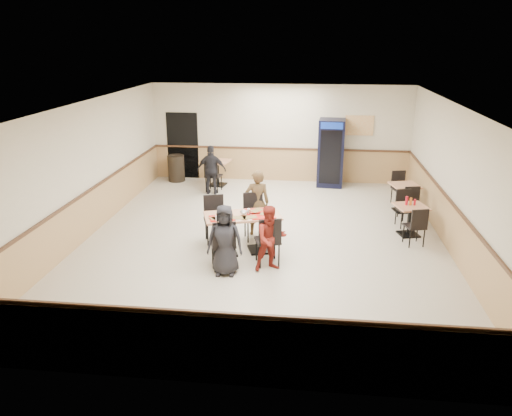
# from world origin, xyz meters

# --- Properties ---
(ground) EXTENTS (10.00, 10.00, 0.00)m
(ground) POSITION_xyz_m (0.00, 0.00, 0.00)
(ground) COLOR beige
(ground) RESTS_ON ground
(room_shell) EXTENTS (10.00, 10.00, 10.00)m
(room_shell) POSITION_xyz_m (1.78, 2.55, 0.58)
(room_shell) COLOR silver
(room_shell) RESTS_ON ground
(main_table) EXTENTS (1.72, 1.21, 0.83)m
(main_table) POSITION_xyz_m (-0.37, -0.73, 0.55)
(main_table) COLOR black
(main_table) RESTS_ON ground
(main_chairs) EXTENTS (1.87, 2.16, 1.06)m
(main_chairs) POSITION_xyz_m (-0.42, -0.74, 0.53)
(main_chairs) COLOR black
(main_chairs) RESTS_ON ground
(diner_woman_left) EXTENTS (0.70, 0.47, 1.38)m
(diner_woman_left) POSITION_xyz_m (-0.56, -1.78, 0.69)
(diner_woman_left) COLOR black
(diner_woman_left) RESTS_ON ground
(diner_woman_right) EXTENTS (0.79, 0.72, 1.31)m
(diner_woman_right) POSITION_xyz_m (0.29, -1.51, 0.65)
(diner_woman_right) COLOR maroon
(diner_woman_right) RESTS_ON ground
(diner_man_opposite) EXTENTS (0.61, 0.46, 1.52)m
(diner_man_opposite) POSITION_xyz_m (-0.18, 0.32, 0.76)
(diner_man_opposite) COLOR brown
(diner_man_opposite) RESTS_ON ground
(lone_diner) EXTENTS (0.84, 0.37, 1.42)m
(lone_diner) POSITION_xyz_m (-1.84, 3.32, 0.71)
(lone_diner) COLOR black
(lone_diner) RESTS_ON ground
(tabletop_clutter) EXTENTS (1.39, 0.99, 0.12)m
(tabletop_clutter) POSITION_xyz_m (-0.36, -0.81, 0.86)
(tabletop_clutter) COLOR red
(tabletop_clutter) RESTS_ON main_table
(side_table_near) EXTENTS (0.82, 0.82, 0.71)m
(side_table_near) POSITION_xyz_m (3.29, 0.66, 0.47)
(side_table_near) COLOR black
(side_table_near) RESTS_ON ground
(side_table_near_chair_south) EXTENTS (0.51, 0.51, 0.90)m
(side_table_near_chair_south) POSITION_xyz_m (3.29, 0.09, 0.45)
(side_table_near_chair_south) COLOR black
(side_table_near_chair_south) RESTS_ON ground
(side_table_near_chair_north) EXTENTS (0.51, 0.51, 0.90)m
(side_table_near_chair_north) POSITION_xyz_m (3.29, 1.23, 0.45)
(side_table_near_chair_north) COLOR black
(side_table_near_chair_north) RESTS_ON ground
(side_table_far) EXTENTS (0.82, 0.82, 0.73)m
(side_table_far) POSITION_xyz_m (3.43, 2.36, 0.48)
(side_table_far) COLOR black
(side_table_far) RESTS_ON ground
(side_table_far_chair_south) EXTENTS (0.52, 0.52, 0.92)m
(side_table_far_chair_south) POSITION_xyz_m (3.43, 1.78, 0.46)
(side_table_far_chair_south) COLOR black
(side_table_far_chair_south) RESTS_ON ground
(side_table_far_chair_north) EXTENTS (0.52, 0.52, 0.92)m
(side_table_far_chair_north) POSITION_xyz_m (3.43, 2.94, 0.46)
(side_table_far_chair_north) COLOR black
(side_table_far_chair_north) RESTS_ON ground
(condiment_caddy) EXTENTS (0.23, 0.06, 0.20)m
(condiment_caddy) POSITION_xyz_m (3.26, 0.71, 0.80)
(condiment_caddy) COLOR red
(condiment_caddy) RESTS_ON side_table_near
(back_table) EXTENTS (0.83, 0.83, 0.78)m
(back_table) POSITION_xyz_m (-1.84, 4.20, 0.52)
(back_table) COLOR black
(back_table) RESTS_ON ground
(back_table_chair_lone) EXTENTS (0.52, 0.52, 0.98)m
(back_table_chair_lone) POSITION_xyz_m (-1.84, 3.58, 0.49)
(back_table_chair_lone) COLOR black
(back_table_chair_lone) RESTS_ON ground
(pepsi_cooler) EXTENTS (0.82, 0.83, 2.03)m
(pepsi_cooler) POSITION_xyz_m (1.58, 4.59, 1.02)
(pepsi_cooler) COLOR black
(pepsi_cooler) RESTS_ON ground
(trash_bin) EXTENTS (0.52, 0.52, 0.83)m
(trash_bin) POSITION_xyz_m (-3.23, 4.55, 0.41)
(trash_bin) COLOR black
(trash_bin) RESTS_ON ground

